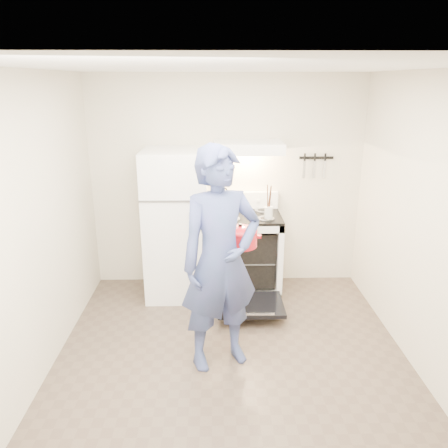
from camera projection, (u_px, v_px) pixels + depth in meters
The scene contains 15 objects.
floor at pixel (232, 366), 3.87m from camera, with size 3.60×3.60×0.00m, color brown.
back_wall at pixel (227, 183), 5.18m from camera, with size 3.20×0.02×2.50m, color beige.
refrigerator at pixel (177, 224), 4.97m from camera, with size 0.70×0.70×1.70m, color white.
stove_body at pixel (247, 255), 5.13m from camera, with size 0.76×0.65×0.92m, color white.
cooktop at pixel (248, 216), 4.98m from camera, with size 0.76×0.65×0.03m, color black.
backsplash at pixel (246, 200), 5.21m from camera, with size 0.76×0.07×0.20m, color white.
oven_door at pixel (250, 305), 4.67m from camera, with size 0.70×0.54×0.04m, color black.
oven_rack at pixel (247, 256), 5.14m from camera, with size 0.60×0.52×0.01m, color slate.
range_hood at pixel (248, 147), 4.81m from camera, with size 0.76×0.50×0.12m, color white.
knife_strip at pixel (316, 158), 5.10m from camera, with size 0.40×0.02×0.03m, color black.
pizza_stone at pixel (241, 257), 5.08m from camera, with size 0.37×0.37×0.02m, color #9A7955.
tea_kettle at pixel (223, 199), 5.14m from camera, with size 0.23×0.19×0.27m, color silver, non-canonical shape.
utensil_jar at pixel (269, 213), 4.73m from camera, with size 0.09×0.09×0.13m, color silver.
person at pixel (221, 261), 3.65m from camera, with size 0.71×0.47×1.95m, color navy.
dutch_oven at pixel (240, 238), 3.97m from camera, with size 0.38×0.31×0.25m, color red, non-canonical shape.
Camera 1 is at (-0.15, -3.27, 2.41)m, focal length 35.00 mm.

